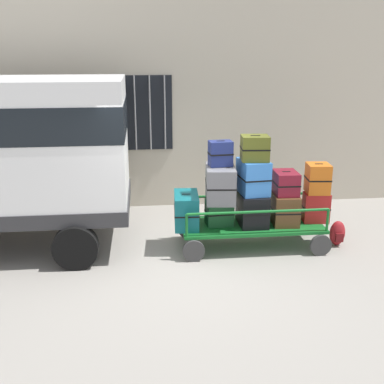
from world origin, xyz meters
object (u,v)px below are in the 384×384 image
Objects in this scene: suitcase_center_middle at (253,177)px; suitcase_midright_bottom at (284,208)px; luggage_cart at (251,227)px; suitcase_midleft_middle at (220,184)px; suitcase_center_bottom at (252,209)px; suitcase_midleft_bottom at (219,212)px; suitcase_center_top at (255,148)px; suitcase_left_bottom at (186,210)px; suitcase_midleft_top at (220,153)px; backpack at (337,233)px; suitcase_midright_middle at (286,183)px; suitcase_right_middle at (318,178)px; suitcase_right_bottom at (316,207)px.

suitcase_center_middle is 0.79m from suitcase_midright_bottom.
suitcase_midright_bottom is (0.56, 0.03, 0.33)m from luggage_cart.
suitcase_center_bottom is at bearing 1.58° from suitcase_midleft_middle.
suitcase_midleft_middle reaches higher than luggage_cart.
suitcase_center_top is at bearing -4.59° from suitcase_midleft_bottom.
suitcase_left_bottom reaches higher than suitcase_center_bottom.
suitcase_midleft_middle is at bearing -178.42° from suitcase_center_bottom.
luggage_cart is at bearing 90.00° from suitcase_center_bottom.
suitcase_midleft_middle is (-0.56, -0.02, 0.80)m from luggage_cart.
suitcase_midleft_middle reaches higher than suitcase_midright_bottom.
suitcase_midleft_top is 0.66× the size of suitcase_center_middle.
backpack is at bearing -9.36° from suitcase_midright_bottom.
suitcase_midleft_top is (-0.56, 0.02, 1.30)m from luggage_cart.
suitcase_midleft_top reaches higher than suitcase_midleft_middle.
suitcase_left_bottom is 1.72m from suitcase_midright_middle.
suitcase_right_middle is (1.11, 0.04, -0.55)m from suitcase_center_top.
suitcase_midleft_middle is at bearing -177.75° from luggage_cart.
suitcase_midright_bottom is (1.11, 0.02, -0.98)m from suitcase_midleft_top.
suitcase_center_middle is (0.00, 0.02, 0.89)m from luggage_cart.
suitcase_midleft_middle is (0.00, -0.05, 0.51)m from suitcase_midleft_bottom.
suitcase_right_bottom is 1.02× the size of suitcase_right_middle.
backpack is at bearing -4.65° from luggage_cart.
backpack is (2.60, -0.15, -0.47)m from suitcase_left_bottom.
luggage_cart is at bearing -1.66° from suitcase_midleft_top.
luggage_cart is 4.79× the size of suitcase_right_bottom.
suitcase_right_bottom is (1.11, 0.00, -0.01)m from suitcase_center_bottom.
suitcase_left_bottom is 1.11m from suitcase_midleft_top.
backpack is at bearing -4.16° from suitcase_midleft_bottom.
suitcase_midright_middle is at bearing -0.86° from suitcase_left_bottom.
suitcase_center_top reaches higher than suitcase_left_bottom.
suitcase_center_bottom is (0.56, -0.03, 0.05)m from suitcase_midleft_bottom.
suitcase_midleft_top is at bearing -90.00° from suitcase_midleft_bottom.
suitcase_midleft_middle is at bearing -90.00° from suitcase_midleft_top.
suitcase_center_middle is 1.23× the size of suitcase_right_bottom.
suitcase_midleft_bottom is at bearing 179.39° from suitcase_center_middle.
suitcase_midleft_bottom is 0.61× the size of suitcase_midleft_middle.
suitcase_center_middle reaches higher than luggage_cart.
suitcase_midleft_bottom is 2.09m from backpack.
suitcase_right_bottom is 1.17× the size of backpack.
suitcase_midright_middle reaches higher than suitcase_midright_bottom.
suitcase_midright_bottom is at bearing -0.03° from suitcase_left_bottom.
luggage_cart is at bearing 179.83° from suitcase_right_bottom.
suitcase_center_bottom is 1.47× the size of backpack.
suitcase_right_middle is 1.04m from backpack.
suitcase_midright_middle reaches higher than luggage_cart.
suitcase_midright_bottom reaches higher than suitcase_right_bottom.
luggage_cart is at bearing -1.73° from suitcase_left_bottom.
suitcase_center_bottom is 1.03× the size of suitcase_center_middle.
luggage_cart is at bearing 90.00° from suitcase_center_top.
suitcase_midright_middle is (0.56, 0.01, 0.78)m from luggage_cart.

